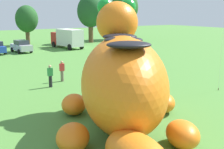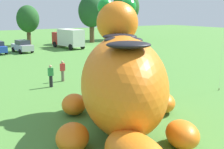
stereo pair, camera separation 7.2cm
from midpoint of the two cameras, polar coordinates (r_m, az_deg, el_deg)
The scene contains 10 objects.
ground_plane at distance 14.81m, azimuth -0.81°, elevation -10.36°, with size 160.00×160.00×0.00m, color #4C8438.
giant_inflatable_creature at distance 14.13m, azimuth 2.11°, elevation -1.46°, with size 8.54×12.65×6.42m.
car_silver at distance 43.03m, azimuth -17.25°, elevation 5.26°, with size 2.30×4.27×1.72m.
box_truck at distance 46.25m, azimuth -8.73°, elevation 7.04°, with size 3.10×6.62×2.95m.
tree_centre at distance 51.71m, azimuth -16.27°, elevation 10.28°, with size 3.73×3.73×6.63m.
tree_centre_right at distance 54.18m, azimuth -4.24°, elevation 12.10°, with size 4.80×4.80×8.52m.
tree_mid_right at distance 60.69m, azimuth 2.44°, elevation 12.84°, with size 5.44×5.44×9.66m.
spectator_near_inflatable at distance 22.74m, azimuth -11.99°, elevation -0.31°, with size 0.38×0.26×1.71m.
spectator_mid_field at distance 24.44m, azimuth -9.77°, elevation 0.65°, with size 0.38×0.26×1.71m.
spectator_by_cars at distance 27.53m, azimuth 5.67°, elevation 2.07°, with size 0.38×0.26×1.71m.
Camera 1 is at (-7.17, -11.64, 5.70)m, focal length 47.07 mm.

